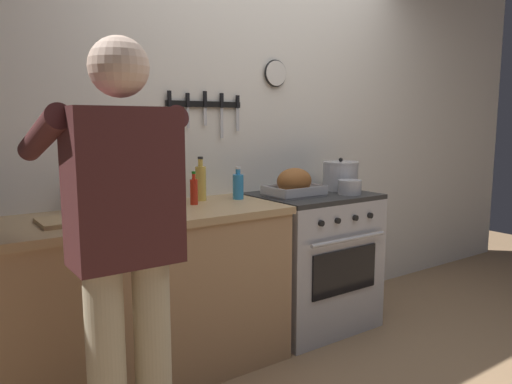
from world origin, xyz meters
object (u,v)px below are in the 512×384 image
(saucepan, at_px, (350,187))
(bottle_olive_oil, at_px, (130,187))
(cutting_board, at_px, (79,220))
(stove, at_px, (311,260))
(bottle_vinegar, at_px, (159,189))
(bottle_hot_sauce, at_px, (194,191))
(roasting_pan, at_px, (294,183))
(person_cook, at_px, (123,237))
(bottle_cooking_oil, at_px, (201,182))
(bottle_soy_sauce, at_px, (78,197))
(bottle_dish_soap, at_px, (238,186))
(stock_pot, at_px, (340,176))

(saucepan, distance_m, bottle_olive_oil, 1.40)
(cutting_board, relative_size, bottle_olive_oil, 1.27)
(stove, distance_m, bottle_olive_oil, 1.32)
(saucepan, xyz_separation_m, bottle_vinegar, (-1.19, 0.32, 0.05))
(cutting_board, relative_size, bottle_hot_sauce, 1.89)
(roasting_pan, bearing_deg, bottle_vinegar, 169.13)
(saucepan, relative_size, cutting_board, 0.42)
(person_cook, xyz_separation_m, bottle_olive_oil, (0.35, 0.84, 0.07))
(stove, bearing_deg, cutting_board, -178.23)
(person_cook, height_order, bottle_cooking_oil, person_cook)
(stove, height_order, bottle_cooking_oil, bottle_cooking_oil)
(bottle_olive_oil, bearing_deg, cutting_board, -148.17)
(bottle_hot_sauce, height_order, bottle_vinegar, bottle_vinegar)
(roasting_pan, relative_size, bottle_soy_sauce, 1.81)
(bottle_cooking_oil, relative_size, bottle_soy_sauce, 1.35)
(person_cook, bearing_deg, bottle_soy_sauce, 8.75)
(bottle_dish_soap, bearing_deg, saucepan, -19.64)
(bottle_vinegar, bearing_deg, roasting_pan, -10.87)
(stove, relative_size, stock_pot, 3.66)
(roasting_pan, xyz_separation_m, bottle_soy_sauce, (-1.28, 0.22, -0.00))
(cutting_board, bearing_deg, stock_pot, 2.25)
(person_cook, relative_size, stock_pot, 6.74)
(stove, bearing_deg, bottle_dish_soap, 170.44)
(saucepan, distance_m, bottle_hot_sauce, 1.04)
(bottle_vinegar, relative_size, bottle_olive_oil, 0.81)
(bottle_hot_sauce, height_order, bottle_soy_sauce, bottle_soy_sauce)
(bottle_cooking_oil, bearing_deg, stock_pot, -8.26)
(cutting_board, bearing_deg, bottle_cooking_oil, 15.70)
(bottle_dish_soap, bearing_deg, bottle_cooking_oil, 158.70)
(roasting_pan, height_order, bottle_olive_oil, bottle_olive_oil)
(bottle_vinegar, bearing_deg, saucepan, -14.85)
(stove, distance_m, bottle_dish_soap, 0.75)
(saucepan, distance_m, bottle_vinegar, 1.23)
(saucepan, bearing_deg, roasting_pan, 155.93)
(stove, relative_size, bottle_vinegar, 3.93)
(saucepan, relative_size, bottle_soy_sauce, 0.78)
(stock_pot, height_order, bottle_cooking_oil, bottle_cooking_oil)
(person_cook, bearing_deg, stove, -51.88)
(roasting_pan, distance_m, saucepan, 0.38)
(bottle_cooking_oil, height_order, bottle_olive_oil, bottle_olive_oil)
(stock_pot, bearing_deg, roasting_pan, -175.60)
(roasting_pan, distance_m, bottle_dish_soap, 0.38)
(bottle_vinegar, bearing_deg, bottle_dish_soap, -7.53)
(stove, bearing_deg, bottle_soy_sauce, 171.65)
(bottle_cooking_oil, bearing_deg, bottle_hot_sauce, -134.50)
(bottle_soy_sauce, bearing_deg, person_cook, -95.19)
(bottle_cooking_oil, distance_m, bottle_soy_sauce, 0.71)
(person_cook, height_order, bottle_vinegar, person_cook)
(saucepan, bearing_deg, person_cook, -162.97)
(bottle_dish_soap, distance_m, bottle_cooking_oil, 0.23)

